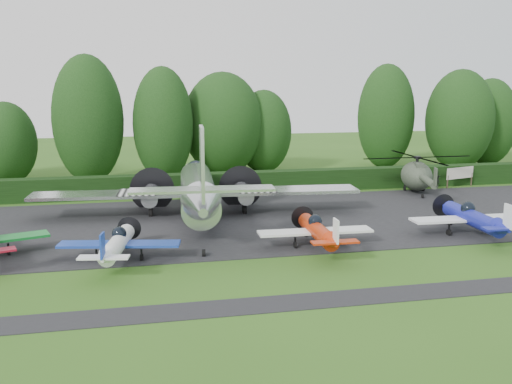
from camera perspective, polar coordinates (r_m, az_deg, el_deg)
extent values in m
plane|color=#2C5417|center=(32.68, -2.32, -7.39)|extent=(160.00, 160.00, 0.00)
cube|color=black|center=(42.18, -4.60, -3.17)|extent=(70.00, 18.00, 0.01)
cube|color=black|center=(27.15, -0.16, -11.32)|extent=(70.00, 2.00, 0.00)
cube|color=black|center=(52.85, -6.14, -0.29)|extent=(90.00, 1.60, 2.00)
cylinder|color=silver|center=(43.25, -5.81, 0.11)|extent=(2.63, 13.72, 2.63)
cone|color=silver|center=(50.78, -6.75, 1.72)|extent=(2.63, 1.72, 2.63)
cone|color=silver|center=(35.12, -4.37, -1.46)|extent=(2.63, 3.43, 2.63)
sphere|color=black|center=(49.61, -6.64, 2.17)|extent=(1.72, 1.72, 1.72)
cube|color=silver|center=(44.43, -5.96, -0.05)|extent=(25.16, 2.74, 0.25)
cube|color=white|center=(44.18, -11.87, -0.11)|extent=(2.97, 2.86, 0.06)
cube|color=white|center=(45.09, -0.17, 0.35)|extent=(2.97, 2.86, 0.06)
cylinder|color=silver|center=(44.94, -10.69, -0.43)|extent=(1.26, 3.66, 1.26)
cylinder|color=silver|center=(45.66, -1.47, -0.06)|extent=(1.26, 3.66, 1.26)
cylinder|color=black|center=(47.47, -10.76, 0.18)|extent=(3.66, 0.03, 3.66)
cylinder|color=black|center=(48.15, -2.03, 0.52)|extent=(3.66, 0.03, 3.66)
cube|color=silver|center=(33.98, -4.19, 0.28)|extent=(8.58, 1.60, 0.16)
cube|color=silver|center=(33.38, -4.15, 2.87)|extent=(0.21, 2.52, 4.35)
cylinder|color=black|center=(44.76, -10.61, -2.12)|extent=(0.29, 1.03, 1.03)
cylinder|color=black|center=(45.48, -1.36, -1.72)|extent=(0.29, 1.03, 1.03)
cylinder|color=black|center=(34.45, -4.00, -6.07)|extent=(0.21, 0.50, 0.50)
cylinder|color=black|center=(37.13, -23.36, -5.73)|extent=(0.15, 0.48, 0.48)
cylinder|color=white|center=(33.88, -13.70, -5.08)|extent=(0.97, 5.54, 0.97)
sphere|color=black|center=(34.35, -13.70, -4.07)|extent=(0.85, 0.85, 0.85)
cube|color=#1B38A2|center=(34.41, -13.66, -5.09)|extent=(7.05, 1.31, 0.14)
cube|color=white|center=(30.63, -13.88, -6.32)|extent=(2.62, 0.70, 0.10)
cube|color=#1B38A2|center=(30.35, -13.95, -5.20)|extent=(0.10, 0.81, 1.31)
cylinder|color=black|center=(37.33, -13.55, -3.57)|extent=(1.51, 0.02, 1.51)
cylinder|color=black|center=(34.51, -15.80, -6.49)|extent=(0.14, 0.44, 0.44)
cylinder|color=black|center=(34.41, -11.42, -6.34)|extent=(0.14, 0.44, 0.44)
cylinder|color=black|center=(36.66, -13.52, -5.38)|extent=(0.12, 0.40, 0.40)
cylinder|color=#B82B0A|center=(35.77, 6.19, -3.90)|extent=(1.00, 5.73, 1.00)
sphere|color=black|center=(36.23, 5.90, -2.94)|extent=(0.87, 0.87, 0.87)
cube|color=white|center=(36.29, 5.93, -3.94)|extent=(7.29, 1.35, 0.15)
cube|color=#B82B0A|center=(32.57, 8.07, -4.97)|extent=(2.71, 0.73, 0.10)
cube|color=white|center=(32.30, 8.17, -3.87)|extent=(0.10, 0.83, 1.35)
cylinder|color=black|center=(39.19, 4.52, -2.55)|extent=(1.56, 0.02, 1.56)
cylinder|color=black|center=(35.93, 3.94, -5.38)|extent=(0.15, 0.46, 0.46)
cylinder|color=black|center=(36.74, 8.02, -5.09)|extent=(0.15, 0.46, 0.46)
cylinder|color=black|center=(38.52, 4.91, -4.30)|extent=(0.12, 0.42, 0.42)
cylinder|color=navy|center=(41.06, 20.86, -2.46)|extent=(1.10, 6.29, 1.10)
sphere|color=black|center=(41.51, 20.40, -1.56)|extent=(0.96, 0.96, 0.96)
cube|color=white|center=(41.56, 20.42, -2.52)|extent=(8.00, 1.49, 0.16)
cube|color=navy|center=(37.98, 23.94, -3.31)|extent=(2.97, 0.80, 0.11)
cube|color=white|center=(37.73, 24.13, -2.25)|extent=(0.11, 0.91, 1.49)
cylinder|color=black|center=(44.43, 18.06, -1.29)|extent=(1.71, 0.02, 1.71)
cylinder|color=black|center=(40.82, 18.74, -3.92)|extent=(0.16, 0.50, 0.50)
cylinder|color=black|center=(42.39, 22.21, -3.62)|extent=(0.16, 0.50, 0.50)
cylinder|color=black|center=(43.75, 18.68, -2.96)|extent=(0.14, 0.46, 0.46)
ellipsoid|color=#2F3A2C|center=(55.49, 15.75, 1.57)|extent=(2.77, 5.08, 2.66)
cylinder|color=#2F3A2C|center=(51.99, 17.79, 1.14)|extent=(0.62, 5.33, 0.62)
cube|color=#2F3A2C|center=(49.53, 19.41, 1.51)|extent=(0.11, 0.80, 1.42)
cylinder|color=black|center=(55.30, 15.82, 2.94)|extent=(0.27, 0.27, 0.71)
cylinder|color=black|center=(55.25, 15.84, 3.35)|extent=(0.62, 0.62, 0.22)
cylinder|color=black|center=(55.25, 15.84, 3.35)|extent=(10.67, 10.67, 0.05)
cube|color=#2F3A2C|center=(54.72, 16.15, 2.51)|extent=(0.80, 1.78, 0.62)
ellipsoid|color=black|center=(56.73, 15.09, 1.90)|extent=(1.69, 1.69, 1.52)
cylinder|color=black|center=(55.94, 14.54, 0.32)|extent=(0.16, 0.50, 0.50)
cylinder|color=black|center=(56.75, 16.14, 0.39)|extent=(0.16, 0.50, 0.50)
cylinder|color=black|center=(53.27, 17.08, -0.39)|extent=(0.14, 0.43, 0.43)
cylinder|color=#3F3326|center=(58.80, 18.31, 1.02)|extent=(0.13, 0.13, 1.33)
cylinder|color=#3F3326|center=(60.54, 21.04, 1.12)|extent=(0.13, 0.13, 1.33)
cube|color=beige|center=(59.53, 19.74, 1.81)|extent=(3.55, 0.09, 1.11)
cylinder|color=black|center=(60.70, -16.24, 2.84)|extent=(0.70, 0.70, 4.26)
ellipsoid|color=black|center=(60.26, -16.46, 6.96)|extent=(7.08, 7.08, 13.02)
cylinder|color=black|center=(71.74, 19.48, 3.68)|extent=(0.70, 0.70, 3.84)
ellipsoid|color=black|center=(71.39, 19.69, 6.82)|extent=(7.82, 7.82, 11.72)
cylinder|color=black|center=(65.26, 0.75, 3.30)|extent=(0.70, 0.70, 3.08)
ellipsoid|color=black|center=(64.91, 0.76, 6.07)|extent=(6.33, 6.33, 9.40)
cylinder|color=black|center=(70.46, 12.71, 4.00)|extent=(0.70, 0.70, 4.05)
ellipsoid|color=black|center=(70.09, 12.85, 7.38)|extent=(6.68, 6.68, 12.37)
cylinder|color=black|center=(63.44, -3.31, 3.35)|extent=(0.70, 0.70, 3.72)
ellipsoid|color=black|center=(63.05, -3.35, 6.79)|extent=(8.75, 8.75, 11.36)
cylinder|color=black|center=(60.29, -9.15, 2.90)|extent=(0.70, 0.70, 3.88)
ellipsoid|color=black|center=(59.87, -9.27, 6.68)|extent=(6.20, 6.20, 11.85)
cylinder|color=black|center=(63.07, -23.52, 1.95)|extent=(0.70, 0.70, 2.74)
ellipsoid|color=black|center=(62.73, -23.72, 4.49)|extent=(6.03, 6.03, 8.36)
cylinder|color=black|center=(76.75, 22.09, 3.81)|extent=(0.70, 0.70, 3.50)
ellipsoid|color=black|center=(76.43, 22.29, 6.49)|extent=(6.73, 6.73, 10.70)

